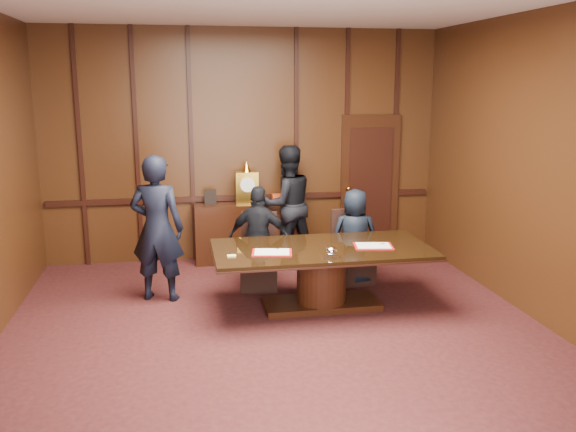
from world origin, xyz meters
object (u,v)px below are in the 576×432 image
(signatory_right, at_px, (355,237))
(witness_right, at_px, (287,204))
(sideboard, at_px, (247,230))
(conference_table, at_px, (322,267))
(witness_left, at_px, (157,228))
(signatory_left, at_px, (259,238))

(signatory_right, distance_m, witness_right, 1.42)
(sideboard, bearing_deg, conference_table, -73.27)
(witness_left, bearing_deg, witness_right, -127.61)
(signatory_left, xyz_separation_m, witness_right, (0.59, 1.20, 0.20))
(conference_table, height_order, signatory_left, signatory_left)
(witness_left, bearing_deg, conference_table, 178.35)
(signatory_right, distance_m, witness_left, 2.62)
(conference_table, relative_size, signatory_left, 1.89)
(witness_right, bearing_deg, signatory_left, 49.33)
(signatory_right, height_order, witness_left, witness_left)
(conference_table, distance_m, witness_right, 2.04)
(witness_right, bearing_deg, witness_left, 20.95)
(signatory_left, distance_m, witness_left, 1.33)
(conference_table, xyz_separation_m, signatory_right, (0.65, 0.80, 0.15))
(conference_table, distance_m, signatory_left, 1.05)
(sideboard, xyz_separation_m, signatory_left, (-0.00, -1.36, 0.21))
(conference_table, bearing_deg, witness_left, 161.56)
(conference_table, bearing_deg, sideboard, 106.73)
(signatory_left, bearing_deg, sideboard, -70.27)
(sideboard, distance_m, witness_right, 0.73)
(witness_left, bearing_deg, sideboard, -113.95)
(signatory_left, distance_m, signatory_right, 1.30)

